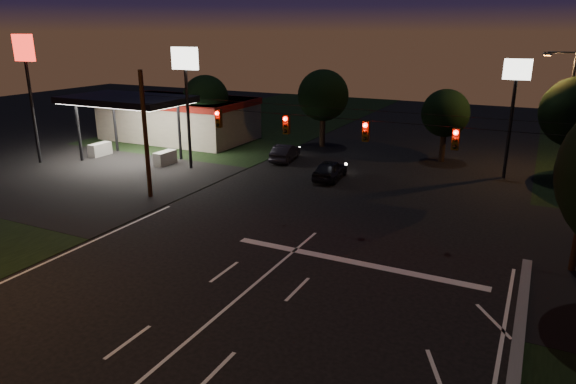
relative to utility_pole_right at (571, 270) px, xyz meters
The scene contains 16 objects.
cross_street_left 32.02m from the utility_pole_right, behind, with size 20.00×16.00×0.02m, color black.
stop_bar 9.66m from the utility_pole_right, 158.75° to the right, with size 12.00×0.50×0.01m, color silver.
utility_pole_right is the anchor object (origin of this frame).
utility_pole_left 24.00m from the utility_pole_right, behind, with size 0.28×0.28×8.00m, color black.
signal_span 13.20m from the utility_pole_right, behind, with size 24.00×0.40×1.56m.
gas_station 37.27m from the utility_pole_right, 155.56° to the left, with size 14.20×16.10×5.25m.
pole_sign_left_near 27.82m from the utility_pole_right, 164.93° to the left, with size 2.20×0.30×9.10m.
pole_sign_left_far 38.87m from the utility_pole_right, behind, with size 2.00×0.30×10.00m.
pole_sign_right 16.73m from the utility_pole_right, 104.93° to the left, with size 1.80×0.30×8.40m.
street_light_right_far 17.81m from the utility_pole_right, 92.57° to the left, with size 2.20×0.35×9.00m.
tree_far_a 33.84m from the utility_pole_right, 153.24° to the left, with size 4.20×4.20×6.42m.
tree_far_b 28.04m from the utility_pole_right, 136.25° to the left, with size 4.60×4.60×6.98m.
tree_far_c 20.58m from the utility_pole_right, 116.39° to the left, with size 3.80×3.80×5.86m.
tree_far_d 16.84m from the utility_pole_right, 89.92° to the left, with size 4.80×4.80×7.30m.
car_oncoming_a 17.69m from the utility_pole_right, 149.38° to the left, with size 1.66×4.13×1.41m, color black.
car_oncoming_b 24.14m from the utility_pole_right, 148.64° to the left, with size 1.43×4.11×1.35m, color black.
Camera 1 is at (9.90, -9.22, 10.18)m, focal length 32.00 mm.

